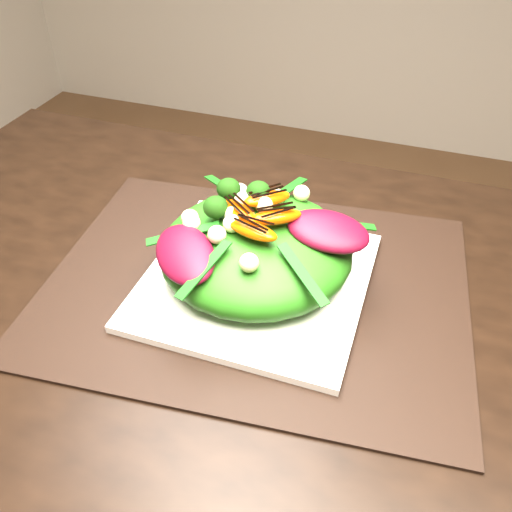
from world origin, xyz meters
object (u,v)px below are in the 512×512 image
(dining_table, at_px, (456,449))
(orange_segment, at_px, (251,204))
(salad_bowl, at_px, (256,272))
(lettuce_mound, at_px, (256,249))
(placemat, at_px, (256,284))
(plate_base, at_px, (256,280))

(dining_table, xyz_separation_m, orange_segment, (-0.25, 0.15, 0.12))
(salad_bowl, distance_m, lettuce_mound, 0.03)
(lettuce_mound, bearing_deg, placemat, 90.00)
(placemat, bearing_deg, dining_table, -28.01)
(orange_segment, bearing_deg, plate_base, -60.08)
(dining_table, xyz_separation_m, plate_base, (-0.24, 0.13, 0.03))
(dining_table, distance_m, lettuce_mound, 0.28)
(dining_table, bearing_deg, plate_base, 151.99)
(dining_table, height_order, lettuce_mound, dining_table)
(placemat, distance_m, plate_base, 0.01)
(dining_table, bearing_deg, lettuce_mound, 151.99)
(plate_base, height_order, lettuce_mound, lettuce_mound)
(placemat, bearing_deg, salad_bowl, -90.00)
(salad_bowl, xyz_separation_m, lettuce_mound, (0.00, 0.00, 0.03))
(salad_bowl, bearing_deg, orange_segment, 119.92)
(dining_table, bearing_deg, orange_segment, 149.09)
(lettuce_mound, bearing_deg, salad_bowl, 0.00)
(placemat, xyz_separation_m, salad_bowl, (0.00, -0.00, 0.02))
(plate_base, height_order, orange_segment, orange_segment)
(placemat, height_order, salad_bowl, salad_bowl)
(dining_table, xyz_separation_m, salad_bowl, (-0.24, 0.13, 0.04))
(salad_bowl, relative_size, orange_segment, 4.03)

